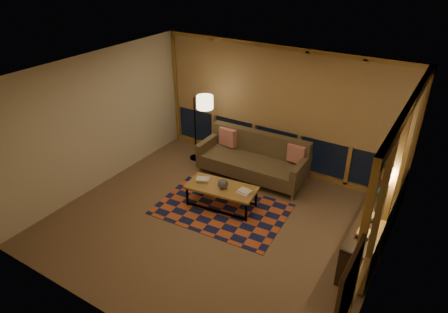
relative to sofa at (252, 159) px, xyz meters
The scene contains 21 objects.
floor 1.77m from the sofa, 83.71° to the right, with size 5.50×5.00×0.01m, color olive.
ceiling 2.81m from the sofa, 83.71° to the right, with size 5.50×5.00×0.01m, color white.
walls 1.92m from the sofa, 83.71° to the right, with size 5.51×5.01×2.70m.
window_wall_back 1.17m from the sofa, 75.73° to the left, with size 5.30×0.16×2.60m, color olive, non-canonical shape.
window_wall_right 3.20m from the sofa, 20.92° to the right, with size 0.16×3.70×2.60m, color olive, non-canonical shape.
wall_art 4.68m from the sofa, 50.75° to the right, with size 0.06×0.74×0.94m, color red, non-canonical shape.
wall_sconce 3.26m from the sofa, 23.93° to the right, with size 0.12×0.18×0.22m, color #FDE6B9, non-canonical shape.
sofa is the anchor object (origin of this frame).
pillow_left 0.78m from the sofa, 164.28° to the left, with size 0.39×0.13×0.39m, color #AF1308, non-canonical shape.
pillow_right 0.92m from the sofa, 17.44° to the left, with size 0.38×0.13×0.38m, color #AF1308, non-canonical shape.
area_rug 1.41m from the sofa, 86.94° to the right, with size 2.38×1.59×0.01m, color #B75025.
coffee_table 1.26m from the sofa, 89.44° to the right, with size 1.32×0.60×0.44m, color olive, non-canonical shape.
book_stack_a 1.32m from the sofa, 107.69° to the right, with size 0.26×0.21×0.08m, color beige, non-canonical shape.
book_stack_b 1.28m from the sofa, 68.18° to the right, with size 0.23×0.18×0.05m, color beige, non-canonical shape.
ceramic_pot 1.26m from the sofa, 87.59° to the right, with size 0.19×0.19×0.19m, color black.
floor_lamp 1.57m from the sofa, behind, with size 0.55×0.36×1.64m, color black, non-canonical shape.
bookshelf 2.77m from the sofa, 14.57° to the right, with size 0.40×2.73×0.68m, color #302014, non-canonical shape.
basket 2.68m from the sofa, ahead, with size 0.26×0.26×0.19m, color brown.
teal_bowl 2.72m from the sofa, ahead, with size 0.18×0.18×0.18m, color #13645C.
vase 2.93m from the sofa, 23.10° to the right, with size 0.19×0.19×0.20m, color tan.
shelf_book_stack 3.12m from the sofa, 30.52° to the right, with size 0.19×0.26×0.08m, color beige, non-canonical shape.
Camera 1 is at (3.17, -4.86, 4.47)m, focal length 32.00 mm.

